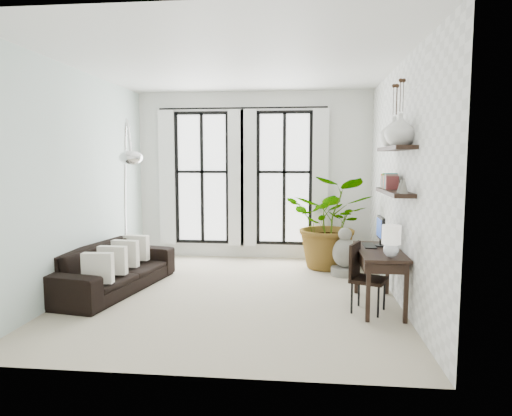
# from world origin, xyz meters

# --- Properties ---
(floor) EXTENTS (5.00, 5.00, 0.00)m
(floor) POSITION_xyz_m (0.00, 0.00, 0.00)
(floor) COLOR #B8AD92
(floor) RESTS_ON ground
(ceiling) EXTENTS (5.00, 5.00, 0.00)m
(ceiling) POSITION_xyz_m (0.00, 0.00, 3.20)
(ceiling) COLOR white
(ceiling) RESTS_ON wall_back
(wall_left) EXTENTS (0.00, 5.00, 5.00)m
(wall_left) POSITION_xyz_m (-2.25, 0.00, 1.60)
(wall_left) COLOR silver
(wall_left) RESTS_ON floor
(wall_right) EXTENTS (0.00, 5.00, 5.00)m
(wall_right) POSITION_xyz_m (2.25, 0.00, 1.60)
(wall_right) COLOR white
(wall_right) RESTS_ON floor
(wall_back) EXTENTS (4.50, 0.00, 4.50)m
(wall_back) POSITION_xyz_m (0.00, 2.50, 1.60)
(wall_back) COLOR white
(wall_back) RESTS_ON floor
(windows) EXTENTS (3.26, 0.13, 2.65)m
(windows) POSITION_xyz_m (-0.20, 2.43, 1.56)
(windows) COLOR white
(windows) RESTS_ON wall_back
(wall_shelves) EXTENTS (0.25, 1.30, 0.60)m
(wall_shelves) POSITION_xyz_m (2.11, -0.34, 1.73)
(wall_shelves) COLOR black
(wall_shelves) RESTS_ON wall_right
(sofa) EXTENTS (1.27, 2.38, 0.66)m
(sofa) POSITION_xyz_m (-1.80, 0.02, 0.33)
(sofa) COLOR black
(sofa) RESTS_ON floor
(throw_pillows) EXTENTS (0.40, 1.52, 0.40)m
(throw_pillows) POSITION_xyz_m (-1.70, 0.02, 0.50)
(throw_pillows) COLOR silver
(throw_pillows) RESTS_ON sofa
(plant) EXTENTS (1.76, 1.62, 1.63)m
(plant) POSITION_xyz_m (1.46, 1.74, 0.82)
(plant) COLOR #2D7228
(plant) RESTS_ON floor
(desk) EXTENTS (0.54, 1.28, 1.15)m
(desk) POSITION_xyz_m (1.95, -0.43, 0.71)
(desk) COLOR black
(desk) RESTS_ON floor
(desk_chair) EXTENTS (0.53, 0.53, 0.86)m
(desk_chair) POSITION_xyz_m (1.72, -0.54, 0.49)
(desk_chair) COLOR black
(desk_chair) RESTS_ON floor
(arc_lamp) EXTENTS (0.76, 1.06, 2.52)m
(arc_lamp) POSITION_xyz_m (-1.70, 0.42, 1.91)
(arc_lamp) COLOR silver
(arc_lamp) RESTS_ON floor
(buddha) EXTENTS (0.44, 0.44, 0.80)m
(buddha) POSITION_xyz_m (1.66, 1.25, 0.34)
(buddha) COLOR gray
(buddha) RESTS_ON floor
(vase_a) EXTENTS (0.37, 0.37, 0.38)m
(vase_a) POSITION_xyz_m (2.11, -0.63, 2.27)
(vase_a) COLOR white
(vase_a) RESTS_ON shelf_upper
(vase_b) EXTENTS (0.37, 0.37, 0.38)m
(vase_b) POSITION_xyz_m (2.11, -0.23, 2.27)
(vase_b) COLOR white
(vase_b) RESTS_ON shelf_upper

